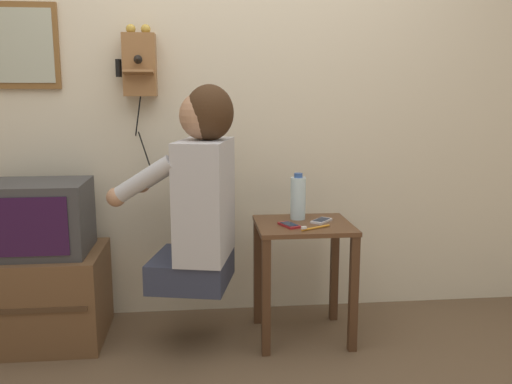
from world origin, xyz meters
name	(u,v)px	position (x,y,z in m)	size (l,w,h in m)	color
wall_back	(225,86)	(0.00, 1.15, 1.27)	(6.80, 0.05, 2.55)	beige
side_table	(303,252)	(0.37, 0.73, 0.45)	(0.47, 0.42, 0.60)	#51331E
person	(200,192)	(-0.15, 0.68, 0.78)	(0.60, 0.52, 0.96)	#2D3347
tv_stand	(37,296)	(-0.97, 0.83, 0.23)	(0.67, 0.50, 0.46)	brown
television	(28,218)	(-0.98, 0.83, 0.64)	(0.58, 0.39, 0.35)	#38383A
wall_phone_antique	(139,64)	(-0.44, 1.07, 1.38)	(0.21, 0.18, 0.74)	olive
framed_picture	(24,46)	(-1.03, 1.12, 1.48)	(0.35, 0.03, 0.43)	brown
cell_phone_held	(289,225)	(0.28, 0.68, 0.60)	(0.10, 0.14, 0.01)	maroon
cell_phone_spare	(321,221)	(0.46, 0.75, 0.60)	(0.13, 0.13, 0.01)	silver
water_bottle	(298,198)	(0.35, 0.83, 0.71)	(0.08, 0.08, 0.24)	silver
toothbrush	(314,228)	(0.39, 0.61, 0.60)	(0.16, 0.09, 0.02)	orange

